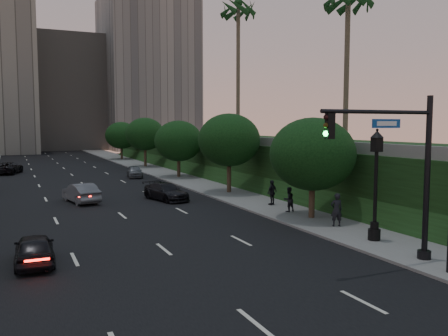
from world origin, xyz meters
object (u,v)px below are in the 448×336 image
street_lamp (375,190)px  sedan_near_left (35,249)px  sedan_far_left (8,168)px  pedestrian_c (272,192)px  traffic_signal_mast (407,177)px  sedan_far_right (135,172)px  sedan_near_right (166,192)px  pedestrian_a (336,210)px  sedan_mid_left (81,193)px  pedestrian_b (289,199)px

street_lamp → sedan_near_left: street_lamp is taller
sedan_near_left → sedan_far_left: 40.24m
sedan_near_left → pedestrian_c: pedestrian_c is taller
traffic_signal_mast → sedan_far_right: bearing=93.7°
sedan_far_left → sedan_near_right: size_ratio=1.11×
pedestrian_a → sedan_mid_left: bearing=-36.2°
street_lamp → sedan_mid_left: (-11.49, 18.43, -1.90)m
pedestrian_b → sedan_far_left: bearing=-71.5°
traffic_signal_mast → street_lamp: (1.43, 3.41, -1.04)m
sedan_far_left → sedan_far_right: (12.65, -9.84, -0.05)m
street_lamp → sedan_near_right: street_lamp is taller
street_lamp → sedan_near_left: size_ratio=1.45×
sedan_near_right → sedan_far_right: sedan_near_right is taller
sedan_far_right → street_lamp: bearing=-75.9°
street_lamp → sedan_near_right: (-5.37, 16.88, -1.97)m
street_lamp → pedestrian_c: 11.13m
sedan_near_right → traffic_signal_mast: bearing=-93.4°
traffic_signal_mast → sedan_near_left: bearing=155.3°
sedan_near_left → pedestrian_b: (15.63, 5.25, 0.29)m
sedan_mid_left → street_lamp: bearing=110.3°
pedestrian_b → sedan_near_left: bearing=11.6°
sedan_mid_left → sedan_far_left: (-4.98, 24.79, -0.03)m
street_lamp → sedan_near_left: (-15.39, 3.00, -1.98)m
sedan_mid_left → pedestrian_c: bearing=136.8°
street_lamp → pedestrian_c: size_ratio=3.20×
sedan_far_left → sedan_near_right: bearing=129.6°
sedan_near_left → traffic_signal_mast: bearing=157.4°
sedan_near_right → sedan_mid_left: bearing=151.3°
sedan_near_left → sedan_mid_left: sedan_mid_left is taller
street_lamp → pedestrian_a: 3.71m
pedestrian_a → sedan_far_right: bearing=-66.4°
sedan_near_right → pedestrian_b: bearing=-71.4°
traffic_signal_mast → pedestrian_a: (1.72, 6.76, -2.59)m
pedestrian_b → pedestrian_c: pedestrian_c is taller
sedan_mid_left → sedan_far_right: bearing=-128.8°
pedestrian_a → street_lamp: bearing=100.8°
sedan_near_left → pedestrian_a: bearing=-176.6°
sedan_far_left → sedan_mid_left: bearing=118.1°
traffic_signal_mast → sedan_mid_left: traffic_signal_mast is taller
sedan_far_right → pedestrian_a: (4.11, -30.02, 0.43)m
traffic_signal_mast → sedan_mid_left: size_ratio=1.57×
sedan_far_right → pedestrian_b: size_ratio=2.40×
street_lamp → pedestrian_c: bearing=86.9°
sedan_near_left → pedestrian_b: pedestrian_b is taller
sedan_near_right → sedan_far_right: (1.56, 16.50, -0.01)m
sedan_near_left → sedan_near_right: 17.11m
sedan_near_right → pedestrian_c: bearing=-59.0°
street_lamp → sedan_mid_left: bearing=121.9°
sedan_far_right → pedestrian_a: pedestrian_a is taller
sedan_far_left → pedestrian_a: size_ratio=2.73×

